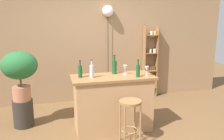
{
  "coord_description": "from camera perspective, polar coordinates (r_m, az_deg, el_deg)",
  "views": [
    {
      "loc": [
        -0.98,
        -3.44,
        1.89
      ],
      "look_at": [
        0.05,
        0.55,
        0.99
      ],
      "focal_mm": 38.33,
      "sensor_mm": 36.0,
      "label": 1
    }
  ],
  "objects": [
    {
      "name": "pendant_globe_light",
      "position": [
        5.43,
        -0.98,
        13.69
      ],
      "size": [
        0.25,
        0.25,
        2.16
      ],
      "color": "black",
      "rests_on": "ground"
    },
    {
      "name": "ground",
      "position": [
        4.04,
        1.32,
        -15.54
      ],
      "size": [
        12.0,
        12.0,
        0.0
      ],
      "primitive_type": "plane",
      "color": "brown"
    },
    {
      "name": "plant_stool",
      "position": [
        4.57,
        -20.39,
        -9.59
      ],
      "size": [
        0.35,
        0.35,
        0.49
      ],
      "primitive_type": "cylinder",
      "color": "#2D2823",
      "rests_on": "ground"
    },
    {
      "name": "bottle_olive_oil",
      "position": [
        3.9,
        -7.6,
        -0.23
      ],
      "size": [
        0.07,
        0.07,
        0.28
      ],
      "color": "#194C23",
      "rests_on": "kitchen_counter"
    },
    {
      "name": "kitchen_counter",
      "position": [
        4.11,
        0.2,
        -7.8
      ],
      "size": [
        1.38,
        0.61,
        0.94
      ],
      "color": "tan",
      "rests_on": "ground"
    },
    {
      "name": "bar_stool",
      "position": [
        3.63,
        4.36,
        -9.97
      ],
      "size": [
        0.33,
        0.33,
        0.69
      ],
      "color": "#997047",
      "rests_on": "ground"
    },
    {
      "name": "bottle_soda_blue",
      "position": [
        3.92,
        6.2,
        -0.07
      ],
      "size": [
        0.07,
        0.07,
        0.29
      ],
      "color": "#194C23",
      "rests_on": "kitchen_counter"
    },
    {
      "name": "wine_glass_left",
      "position": [
        4.01,
        8.29,
        0.22
      ],
      "size": [
        0.07,
        0.07,
        0.16
      ],
      "color": "silver",
      "rests_on": "kitchen_counter"
    },
    {
      "name": "spice_shelf",
      "position": [
        5.8,
        9.08,
        2.15
      ],
      "size": [
        0.33,
        0.17,
        1.71
      ],
      "color": "olive",
      "rests_on": "ground"
    },
    {
      "name": "bottle_sauce_amber",
      "position": [
        3.87,
        -4.83,
        -0.22
      ],
      "size": [
        0.07,
        0.07,
        0.3
      ],
      "color": "#B2B2B7",
      "rests_on": "kitchen_counter"
    },
    {
      "name": "bottle_wine_red",
      "position": [
        4.13,
        0.58,
        0.81
      ],
      "size": [
        0.08,
        0.08,
        0.33
      ],
      "color": "#194C23",
      "rests_on": "kitchen_counter"
    },
    {
      "name": "wine_glass_center",
      "position": [
        4.07,
        3.13,
        0.51
      ],
      "size": [
        0.07,
        0.07,
        0.16
      ],
      "color": "silver",
      "rests_on": "kitchen_counter"
    },
    {
      "name": "potted_plant",
      "position": [
        4.35,
        -21.17,
        0.26
      ],
      "size": [
        0.6,
        0.54,
        0.86
      ],
      "color": "#A86B4C",
      "rests_on": "plant_stool"
    },
    {
      "name": "back_wall",
      "position": [
        5.5,
        -4.2,
        7.18
      ],
      "size": [
        6.4,
        0.1,
        2.8
      ],
      "primitive_type": "cube",
      "color": "#997551",
      "rests_on": "ground"
    }
  ]
}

